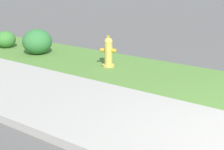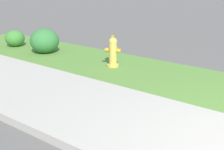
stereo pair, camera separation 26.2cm
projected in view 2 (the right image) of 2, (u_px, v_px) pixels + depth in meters
fire_hydrant_across_street at (113, 52)px, 6.78m from camera, size 0.36×0.33×0.69m
shrub_bush_mid_verge at (15, 38)px, 8.69m from camera, size 0.53×0.53×0.45m
shrub_bush_near_lamp at (45, 41)px, 7.95m from camera, size 0.74×0.74×0.63m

